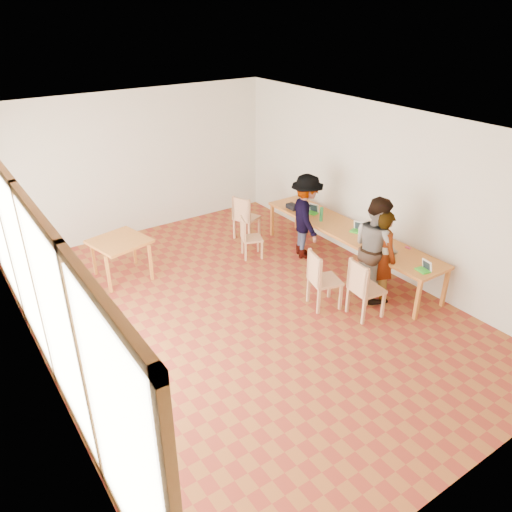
{
  "coord_description": "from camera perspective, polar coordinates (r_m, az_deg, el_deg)",
  "views": [
    {
      "loc": [
        -3.69,
        -5.78,
        4.55
      ],
      "look_at": [
        0.1,
        -0.25,
        1.1
      ],
      "focal_mm": 35.0,
      "sensor_mm": 36.0,
      "label": 1
    }
  ],
  "objects": [
    {
      "name": "laptop_far",
      "position": [
        10.07,
        6.5,
        5.2
      ],
      "size": [
        0.25,
        0.27,
        0.19
      ],
      "rotation": [
        0.0,
        0.0,
        0.32
      ],
      "color": "green",
      "rests_on": "communal_table"
    },
    {
      "name": "pink_phone",
      "position": [
        8.96,
        16.97,
        0.92
      ],
      "size": [
        0.05,
        0.1,
        0.01
      ],
      "primitive_type": "cube",
      "color": "#CD3162",
      "rests_on": "communal_table"
    },
    {
      "name": "person_far",
      "position": [
        9.67,
        5.74,
        4.5
      ],
      "size": [
        1.0,
        1.24,
        1.67
      ],
      "primitive_type": "imported",
      "rotation": [
        0.0,
        0.0,
        1.16
      ],
      "color": "gray",
      "rests_on": "ground"
    },
    {
      "name": "chair_far",
      "position": [
        9.71,
        -0.98,
        2.57
      ],
      "size": [
        0.49,
        0.49,
        0.43
      ],
      "rotation": [
        0.0,
        0.0,
        -0.37
      ],
      "color": "tan",
      "rests_on": "ground"
    },
    {
      "name": "person_near",
      "position": [
        8.46,
        14.26,
        -0.02
      ],
      "size": [
        0.49,
        0.65,
        1.59
      ],
      "primitive_type": "imported",
      "rotation": [
        0.0,
        0.0,
        1.36
      ],
      "color": "gray",
      "rests_on": "ground"
    },
    {
      "name": "wall_front",
      "position": [
        5.11,
        24.12,
        -12.29
      ],
      "size": [
        6.0,
        0.1,
        3.0
      ],
      "primitive_type": "cube",
      "color": "beige",
      "rests_on": "ground"
    },
    {
      "name": "chair_empty",
      "position": [
        10.43,
        -1.38,
        4.88
      ],
      "size": [
        0.58,
        0.58,
        0.51
      ],
      "rotation": [
        0.0,
        0.0,
        0.39
      ],
      "color": "tan",
      "rests_on": "ground"
    },
    {
      "name": "communal_table",
      "position": [
        9.43,
        10.55,
        2.66
      ],
      "size": [
        0.8,
        4.0,
        0.75
      ],
      "color": "#C9732C",
      "rests_on": "ground"
    },
    {
      "name": "yellow_mug",
      "position": [
        8.73,
        14.88,
        0.81
      ],
      "size": [
        0.15,
        0.15,
        0.1
      ],
      "primitive_type": "imported",
      "rotation": [
        0.0,
        0.0,
        0.27
      ],
      "color": "yellow",
      "rests_on": "communal_table"
    },
    {
      "name": "green_bottle",
      "position": [
        9.67,
        7.48,
        4.76
      ],
      "size": [
        0.07,
        0.07,
        0.28
      ],
      "primitive_type": "cylinder",
      "color": "#237639",
      "rests_on": "communal_table"
    },
    {
      "name": "chair_near",
      "position": [
        7.97,
        12.06,
        -3.11
      ],
      "size": [
        0.5,
        0.5,
        0.53
      ],
      "rotation": [
        0.0,
        0.0,
        -0.1
      ],
      "color": "tan",
      "rests_on": "ground"
    },
    {
      "name": "person_mid",
      "position": [
        8.49,
        13.49,
        0.9
      ],
      "size": [
        0.87,
        1.01,
        1.78
      ],
      "primitive_type": "imported",
      "rotation": [
        0.0,
        0.0,
        1.31
      ],
      "color": "gray",
      "rests_on": "ground"
    },
    {
      "name": "clear_glass",
      "position": [
        10.79,
        5.27,
        6.74
      ],
      "size": [
        0.07,
        0.07,
        0.09
      ],
      "primitive_type": "cylinder",
      "color": "silver",
      "rests_on": "communal_table"
    },
    {
      "name": "laptop_near",
      "position": [
        8.28,
        18.73,
        -1.29
      ],
      "size": [
        0.21,
        0.23,
        0.18
      ],
      "rotation": [
        0.0,
        0.0,
        -0.16
      ],
      "color": "green",
      "rests_on": "communal_table"
    },
    {
      "name": "chair_spare",
      "position": [
        8.87,
        -20.49,
        -1.81
      ],
      "size": [
        0.4,
        0.4,
        0.43
      ],
      "rotation": [
        0.0,
        0.0,
        3.2
      ],
      "color": "tan",
      "rests_on": "ground"
    },
    {
      "name": "laptop_mid",
      "position": [
        9.37,
        11.59,
        3.08
      ],
      "size": [
        0.26,
        0.28,
        0.19
      ],
      "rotation": [
        0.0,
        0.0,
        0.35
      ],
      "color": "green",
      "rests_on": "communal_table"
    },
    {
      "name": "condiment_cup",
      "position": [
        8.76,
        15.12,
        0.73
      ],
      "size": [
        0.08,
        0.08,
        0.06
      ],
      "primitive_type": "cylinder",
      "color": "white",
      "rests_on": "communal_table"
    },
    {
      "name": "ground",
      "position": [
        8.23,
        -1.57,
        -6.36
      ],
      "size": [
        8.0,
        8.0,
        0.0
      ],
      "primitive_type": "plane",
      "color": "brown",
      "rests_on": "ground"
    },
    {
      "name": "side_table",
      "position": [
        9.22,
        -15.32,
        1.31
      ],
      "size": [
        0.9,
        0.9,
        0.75
      ],
      "rotation": [
        0.0,
        0.0,
        0.22
      ],
      "color": "#C9732C",
      "rests_on": "ground"
    },
    {
      "name": "ceiling",
      "position": [
        7.02,
        -1.89,
        14.64
      ],
      "size": [
        6.0,
        8.0,
        0.04
      ],
      "primitive_type": "cube",
      "color": "white",
      "rests_on": "wall_back"
    },
    {
      "name": "black_pouch",
      "position": [
        10.24,
        4.21,
        5.65
      ],
      "size": [
        0.16,
        0.26,
        0.09
      ],
      "primitive_type": "cube",
      "color": "black",
      "rests_on": "communal_table"
    },
    {
      "name": "chair_mid",
      "position": [
        8.11,
        7.29,
        -2.11
      ],
      "size": [
        0.56,
        0.56,
        0.53
      ],
      "rotation": [
        0.0,
        0.0,
        -0.26
      ],
      "color": "tan",
      "rests_on": "ground"
    },
    {
      "name": "window_wall",
      "position": [
        6.57,
        -23.96,
        -2.99
      ],
      "size": [
        0.1,
        8.0,
        3.0
      ],
      "primitive_type": "cube",
      "color": "white",
      "rests_on": "ground"
    },
    {
      "name": "wall_right",
      "position": [
        9.35,
        14.05,
        7.37
      ],
      "size": [
        0.1,
        8.0,
        3.0
      ],
      "primitive_type": "cube",
      "color": "beige",
      "rests_on": "ground"
    },
    {
      "name": "wall_back",
      "position": [
        10.88,
        -13.42,
        10.22
      ],
      "size": [
        6.0,
        0.1,
        3.0
      ],
      "primitive_type": "cube",
      "color": "beige",
      "rests_on": "ground"
    }
  ]
}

